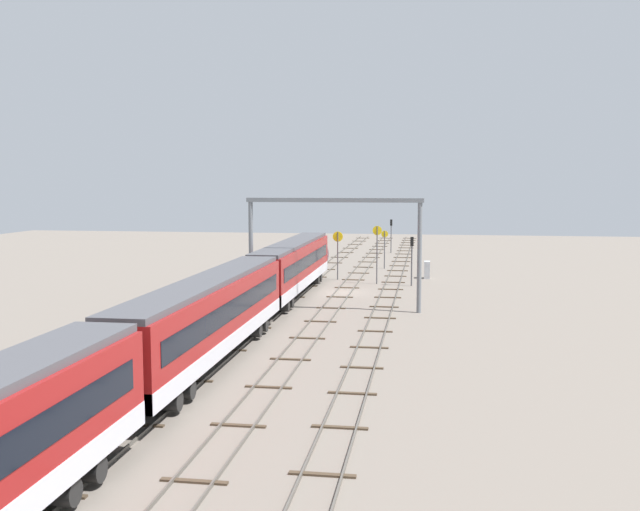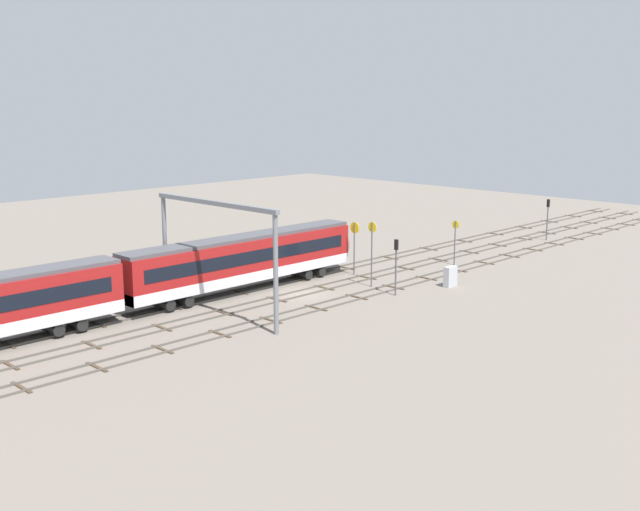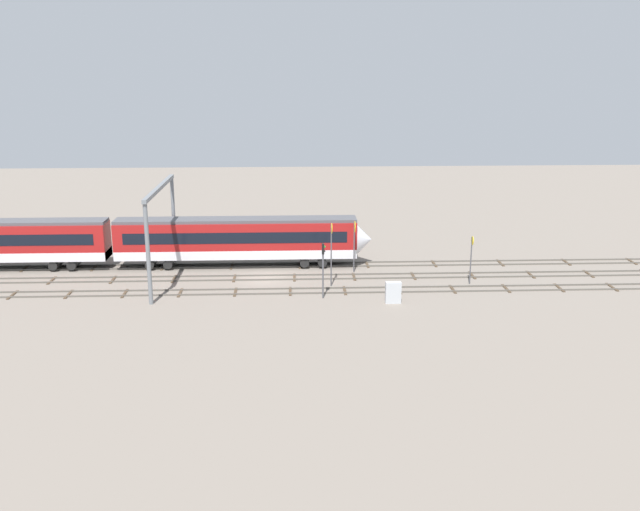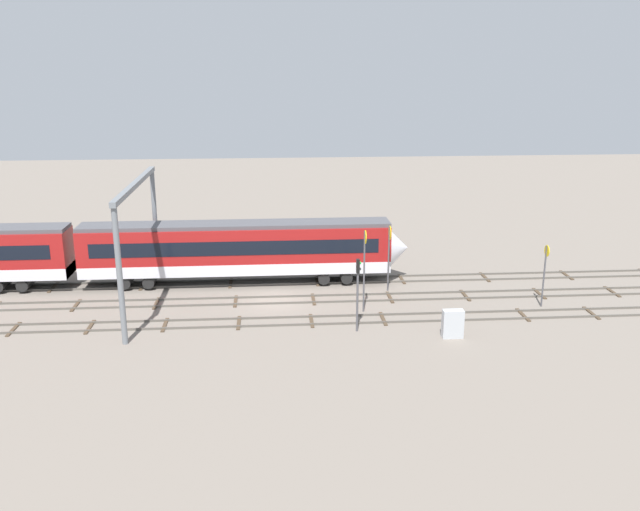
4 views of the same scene
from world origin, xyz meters
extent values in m
plane|color=slate|center=(0.00, 0.00, 0.00)|extent=(153.75, 153.75, 0.00)
cube|color=#59544C|center=(0.00, -5.00, 0.08)|extent=(137.75, 0.07, 0.16)
cube|color=#59544C|center=(0.00, -3.56, 0.08)|extent=(137.75, 0.07, 0.16)
cube|color=#473828|center=(-27.06, -4.28, 0.04)|extent=(0.24, 2.40, 0.08)
cube|color=#473828|center=(-22.14, -4.28, 0.04)|extent=(0.24, 2.40, 0.08)
cube|color=#473828|center=(-17.22, -4.28, 0.04)|extent=(0.24, 2.40, 0.08)
cube|color=#473828|center=(-12.30, -4.28, 0.04)|extent=(0.24, 2.40, 0.08)
cube|color=#473828|center=(-7.38, -4.28, 0.04)|extent=(0.24, 2.40, 0.08)
cube|color=#473828|center=(-2.46, -4.28, 0.04)|extent=(0.24, 2.40, 0.08)
cube|color=#473828|center=(2.46, -4.28, 0.04)|extent=(0.24, 2.40, 0.08)
cube|color=#473828|center=(7.38, -4.28, 0.04)|extent=(0.24, 2.40, 0.08)
cube|color=#473828|center=(12.30, -4.28, 0.04)|extent=(0.24, 2.40, 0.08)
cube|color=#473828|center=(17.22, -4.28, 0.04)|extent=(0.24, 2.40, 0.08)
cube|color=#473828|center=(22.14, -4.28, 0.04)|extent=(0.24, 2.40, 0.08)
cube|color=#473828|center=(27.06, -4.28, 0.04)|extent=(0.24, 2.40, 0.08)
cube|color=#473828|center=(31.98, -4.28, 0.04)|extent=(0.24, 2.40, 0.08)
cube|color=#473828|center=(36.90, -4.28, 0.04)|extent=(0.24, 2.40, 0.08)
cube|color=#473828|center=(41.82, -4.28, 0.04)|extent=(0.24, 2.40, 0.08)
cube|color=#473828|center=(46.74, -4.28, 0.04)|extent=(0.24, 2.40, 0.08)
cube|color=#473828|center=(51.65, -4.28, 0.04)|extent=(0.24, 2.40, 0.08)
cube|color=#473828|center=(56.57, -4.28, 0.04)|extent=(0.24, 2.40, 0.08)
cube|color=#59544C|center=(0.00, -0.72, 0.08)|extent=(137.75, 0.07, 0.16)
cube|color=#59544C|center=(0.00, 0.72, 0.08)|extent=(137.75, 0.07, 0.16)
cube|color=#473828|center=(-25.83, 0.00, 0.04)|extent=(0.24, 2.40, 0.08)
cube|color=#473828|center=(-20.09, 0.00, 0.04)|extent=(0.24, 2.40, 0.08)
cube|color=#473828|center=(-14.35, 0.00, 0.04)|extent=(0.24, 2.40, 0.08)
cube|color=#473828|center=(-8.61, 0.00, 0.04)|extent=(0.24, 2.40, 0.08)
cube|color=#473828|center=(-2.87, 0.00, 0.04)|extent=(0.24, 2.40, 0.08)
cube|color=#473828|center=(2.87, 0.00, 0.04)|extent=(0.24, 2.40, 0.08)
cube|color=#473828|center=(8.61, 0.00, 0.04)|extent=(0.24, 2.40, 0.08)
cube|color=#473828|center=(14.35, 0.00, 0.04)|extent=(0.24, 2.40, 0.08)
cube|color=#473828|center=(20.09, 0.00, 0.04)|extent=(0.24, 2.40, 0.08)
cube|color=#473828|center=(25.83, 0.00, 0.04)|extent=(0.24, 2.40, 0.08)
cube|color=#473828|center=(31.57, 0.00, 0.04)|extent=(0.24, 2.40, 0.08)
cube|color=#473828|center=(37.31, 0.00, 0.04)|extent=(0.24, 2.40, 0.08)
cube|color=#473828|center=(43.05, 0.00, 0.04)|extent=(0.24, 2.40, 0.08)
cube|color=#473828|center=(48.79, 0.00, 0.04)|extent=(0.24, 2.40, 0.08)
cube|color=#473828|center=(54.52, 0.00, 0.04)|extent=(0.24, 2.40, 0.08)
cube|color=#473828|center=(60.26, 0.00, 0.04)|extent=(0.24, 2.40, 0.08)
cube|color=#473828|center=(66.00, 0.00, 0.04)|extent=(0.24, 2.40, 0.08)
cube|color=#59544C|center=(0.00, 3.56, 0.08)|extent=(137.75, 0.07, 0.16)
cube|color=#59544C|center=(0.00, 5.00, 0.08)|extent=(137.75, 0.07, 0.16)
cube|color=#473828|center=(-24.11, 4.28, 0.04)|extent=(0.24, 2.40, 0.08)
cube|color=#473828|center=(-17.22, 4.28, 0.04)|extent=(0.24, 2.40, 0.08)
cube|color=#473828|center=(-10.33, 4.28, 0.04)|extent=(0.24, 2.40, 0.08)
cube|color=#473828|center=(-3.44, 4.28, 0.04)|extent=(0.24, 2.40, 0.08)
cube|color=#473828|center=(3.44, 4.28, 0.04)|extent=(0.24, 2.40, 0.08)
cube|color=#473828|center=(10.33, 4.28, 0.04)|extent=(0.24, 2.40, 0.08)
cube|color=#473828|center=(17.22, 4.28, 0.04)|extent=(0.24, 2.40, 0.08)
cube|color=#473828|center=(24.11, 4.28, 0.04)|extent=(0.24, 2.40, 0.08)
cube|color=#473828|center=(30.99, 4.28, 0.04)|extent=(0.24, 2.40, 0.08)
cube|color=#473828|center=(37.88, 4.28, 0.04)|extent=(0.24, 2.40, 0.08)
cube|color=#473828|center=(44.77, 4.28, 0.04)|extent=(0.24, 2.40, 0.08)
cube|color=#473828|center=(51.65, 4.28, 0.04)|extent=(0.24, 2.40, 0.08)
cube|color=#473828|center=(58.54, 4.28, 0.04)|extent=(0.24, 2.40, 0.08)
cube|color=#473828|center=(65.43, 4.28, 0.04)|extent=(0.24, 2.40, 0.08)
cube|color=maroon|center=(-2.87, 4.28, 2.86)|extent=(24.00, 2.90, 3.60)
cube|color=silver|center=(-2.87, 4.28, 1.51)|extent=(24.00, 2.94, 0.90)
cube|color=#4C4C51|center=(-2.87, 4.28, 4.81)|extent=(24.00, 2.50, 0.30)
cube|color=black|center=(-2.87, 2.82, 3.29)|extent=(22.00, 0.04, 1.10)
cube|color=black|center=(-2.87, 5.74, 3.29)|extent=(22.00, 0.04, 1.10)
cylinder|color=black|center=(-11.45, 4.28, 0.61)|extent=(0.90, 2.70, 0.90)
cylinder|color=black|center=(-9.65, 4.28, 0.61)|extent=(0.90, 2.70, 0.90)
cylinder|color=black|center=(3.91, 4.28, 0.61)|extent=(0.90, 2.70, 0.90)
cylinder|color=black|center=(5.71, 4.28, 0.61)|extent=(0.90, 2.70, 0.90)
cylinder|color=black|center=(-20.89, 4.28, 0.61)|extent=(0.90, 2.70, 0.90)
cylinder|color=black|center=(-19.09, 4.28, 0.61)|extent=(0.90, 2.70, 0.90)
cone|color=silver|center=(9.93, 4.28, 2.68)|extent=(1.60, 3.24, 3.24)
cylinder|color=slate|center=(-9.40, -7.14, 4.35)|extent=(0.36, 0.36, 8.71)
cylinder|color=slate|center=(-9.40, 6.48, 4.35)|extent=(0.36, 0.36, 8.71)
cube|color=slate|center=(-9.40, -0.33, 8.88)|extent=(0.40, 14.22, 0.35)
cylinder|color=#4C4C51|center=(19.17, -2.62, 2.27)|extent=(0.12, 0.12, 4.53)
cylinder|color=yellow|center=(19.21, -2.62, 4.17)|extent=(0.05, 0.81, 0.81)
cube|color=black|center=(19.24, -2.62, 4.17)|extent=(0.02, 0.36, 0.12)
cylinder|color=#4C4C51|center=(6.24, -2.66, 2.93)|extent=(0.12, 0.12, 5.86)
cylinder|color=yellow|center=(6.28, -2.66, 5.44)|extent=(0.05, 0.93, 0.93)
cube|color=black|center=(6.31, -2.66, 5.44)|extent=(0.02, 0.42, 0.12)
cylinder|color=#4C4C51|center=(8.73, 1.68, 2.54)|extent=(0.12, 0.12, 5.07)
cylinder|color=yellow|center=(8.77, 1.68, 4.59)|extent=(0.05, 1.08, 1.08)
cube|color=black|center=(8.80, 1.68, 4.59)|extent=(0.02, 0.49, 0.12)
cylinder|color=#4C4C51|center=(5.32, -6.19, 2.00)|extent=(0.14, 0.14, 4.00)
cube|color=black|center=(5.32, -6.19, 4.45)|extent=(0.20, 0.32, 0.90)
sphere|color=green|center=(5.43, -6.19, 4.65)|extent=(0.20, 0.20, 0.20)
sphere|color=#262626|center=(5.43, -6.19, 4.26)|extent=(0.20, 0.20, 0.20)
cylinder|color=#4C4C51|center=(38.52, -2.37, 2.01)|extent=(0.14, 0.14, 4.01)
cube|color=black|center=(38.52, -2.37, 4.46)|extent=(0.20, 0.32, 0.90)
sphere|color=green|center=(38.63, -2.37, 4.66)|extent=(0.20, 0.20, 0.20)
sphere|color=#262626|center=(38.63, -2.37, 4.26)|extent=(0.20, 0.20, 0.20)
cube|color=#B2B7BC|center=(11.27, -7.69, 0.92)|extent=(1.33, 0.62, 1.85)
cube|color=#333333|center=(11.94, -7.69, 1.20)|extent=(0.02, 0.43, 0.24)
camera|label=1|loc=(-65.71, -7.87, 10.27)|focal=40.07mm
camera|label=2|loc=(-45.56, -47.04, 16.76)|focal=43.67mm
camera|label=3|loc=(2.58, -64.57, 19.65)|focal=39.51mm
camera|label=4|loc=(-0.18, -46.82, 16.98)|focal=37.74mm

